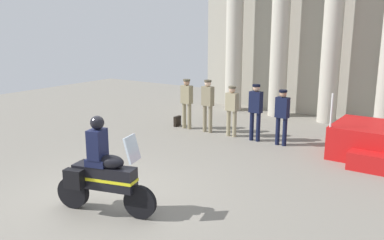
% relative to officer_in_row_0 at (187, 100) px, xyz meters
% --- Properties ---
extents(ground_plane, '(28.00, 28.00, 0.00)m').
position_rel_officer_in_row_0_xyz_m(ground_plane, '(1.98, -5.76, -1.01)').
color(ground_plane, gray).
extents(colonnade_backdrop, '(9.43, 1.54, 7.63)m').
position_rel_officer_in_row_0_xyz_m(colonnade_backdrop, '(2.70, 4.27, 3.04)').
color(colonnade_backdrop, '#A49F91').
rests_on(colonnade_backdrop, ground_plane).
extents(officer_in_row_0, '(0.40, 0.25, 1.72)m').
position_rel_officer_in_row_0_xyz_m(officer_in_row_0, '(0.00, 0.00, 0.00)').
color(officer_in_row_0, '#847A5B').
rests_on(officer_in_row_0, ground_plane).
extents(officer_in_row_1, '(0.40, 0.25, 1.75)m').
position_rel_officer_in_row_0_xyz_m(officer_in_row_1, '(0.85, -0.00, 0.02)').
color(officer_in_row_1, '#7A7056').
rests_on(officer_in_row_1, ground_plane).
extents(officer_in_row_2, '(0.40, 0.25, 1.63)m').
position_rel_officer_in_row_0_xyz_m(officer_in_row_2, '(1.77, -0.02, -0.05)').
color(officer_in_row_2, gray).
rests_on(officer_in_row_2, ground_plane).
extents(officer_in_row_3, '(0.40, 0.25, 1.76)m').
position_rel_officer_in_row_0_xyz_m(officer_in_row_3, '(2.62, -0.07, 0.02)').
color(officer_in_row_3, black).
rests_on(officer_in_row_3, ground_plane).
extents(officer_in_row_4, '(0.40, 0.25, 1.66)m').
position_rel_officer_in_row_0_xyz_m(officer_in_row_4, '(3.48, -0.07, -0.03)').
color(officer_in_row_4, black).
rests_on(officer_in_row_4, ground_plane).
extents(motorcycle_with_rider, '(2.05, 0.88, 1.90)m').
position_rel_officer_in_row_0_xyz_m(motorcycle_with_rider, '(2.43, -6.27, -0.22)').
color(motorcycle_with_rider, black).
rests_on(motorcycle_with_rider, ground_plane).
extents(briefcase_on_ground, '(0.10, 0.32, 0.36)m').
position_rel_officer_in_row_0_xyz_m(briefcase_on_ground, '(-0.48, 0.09, -0.83)').
color(briefcase_on_ground, black).
rests_on(briefcase_on_ground, ground_plane).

